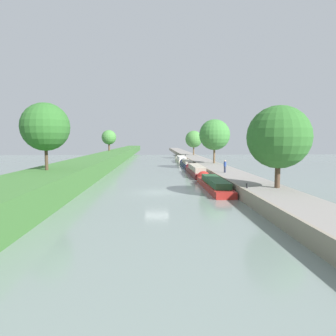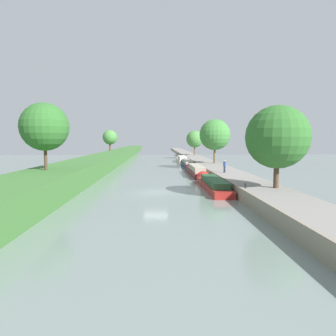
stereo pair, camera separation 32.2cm
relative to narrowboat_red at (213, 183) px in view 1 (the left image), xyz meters
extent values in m
plane|color=slate|center=(-6.39, -2.63, -0.53)|extent=(160.00, 160.00, 0.00)
cube|color=#3D7033|center=(-17.28, -2.63, 0.65)|extent=(6.14, 260.00, 2.37)
cube|color=gray|center=(3.59, -2.63, 0.05)|extent=(4.33, 260.00, 1.16)
cube|color=gray|center=(1.30, -2.63, 0.07)|extent=(0.25, 260.00, 1.21)
cube|color=maroon|center=(0.00, -0.78, -0.20)|extent=(1.99, 12.27, 0.67)
cube|color=#234C2D|center=(0.00, -1.39, 0.46)|extent=(1.63, 8.59, 0.64)
cone|color=maroon|center=(0.00, 5.95, -0.20)|extent=(1.89, 1.19, 1.89)
cube|color=maroon|center=(-0.10, 13.27, -0.15)|extent=(1.90, 12.82, 0.76)
cube|color=#B2A893|center=(-0.10, 12.63, 0.62)|extent=(1.56, 8.97, 0.79)
cone|color=maroon|center=(-0.10, 20.25, -0.15)|extent=(1.81, 1.14, 1.81)
cube|color=#141E42|center=(-0.01, 27.65, -0.14)|extent=(1.82, 11.86, 0.78)
cube|color=#B2A893|center=(-0.01, 27.05, 0.54)|extent=(1.49, 8.30, 0.58)
cone|color=#141E42|center=(-0.01, 34.12, -0.14)|extent=(1.73, 1.09, 1.73)
cube|color=beige|center=(-0.02, 40.97, -0.23)|extent=(2.06, 12.55, 0.61)
cube|color=silver|center=(-0.02, 40.34, 0.50)|extent=(1.69, 8.78, 0.85)
cone|color=beige|center=(-0.02, 47.86, -0.23)|extent=(1.95, 1.23, 1.95)
cylinder|color=#4C3828|center=(4.52, -7.24, 2.14)|extent=(0.48, 0.48, 3.04)
sphere|color=#2D6628|center=(4.52, -7.24, 5.22)|extent=(5.66, 5.66, 5.66)
cylinder|color=brown|center=(4.42, 21.61, 2.48)|extent=(0.38, 0.38, 3.71)
sphere|color=#3D7F38|center=(4.42, 21.61, 5.89)|extent=(5.66, 5.66, 5.66)
cylinder|color=brown|center=(4.58, 52.50, 2.22)|extent=(0.40, 0.40, 3.20)
sphere|color=#47843D|center=(4.58, 52.50, 5.14)|extent=(4.79, 4.79, 4.79)
cylinder|color=brown|center=(-19.62, 53.56, 3.18)|extent=(0.50, 0.50, 2.70)
sphere|color=#47843D|center=(-19.62, 53.56, 5.67)|extent=(4.13, 4.13, 4.13)
cylinder|color=#4C3828|center=(-17.82, -2.18, 3.39)|extent=(0.33, 0.33, 3.10)
sphere|color=#2D6628|center=(-17.82, -2.18, 6.30)|extent=(4.94, 4.94, 4.94)
cylinder|color=#282D42|center=(2.73, 5.69, 1.04)|extent=(0.26, 0.26, 0.82)
cylinder|color=#28428E|center=(2.73, 5.69, 1.76)|extent=(0.34, 0.34, 0.62)
sphere|color=tan|center=(2.73, 5.69, 2.18)|extent=(0.22, 0.22, 0.22)
cylinder|color=black|center=(1.73, -7.27, 0.85)|extent=(0.16, 0.16, 0.45)
cylinder|color=black|center=(1.73, 47.75, 0.85)|extent=(0.16, 0.16, 0.45)
camera|label=1|loc=(-6.60, -34.08, 4.99)|focal=32.47mm
camera|label=2|loc=(-6.28, -34.10, 4.99)|focal=32.47mm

